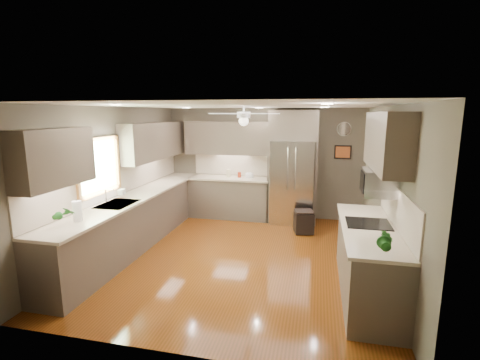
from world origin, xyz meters
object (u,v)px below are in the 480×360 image
at_px(potted_plant_left, 64,214).
at_px(refrigerator, 293,169).
at_px(potted_plant_right, 385,241).
at_px(paper_towel, 77,211).
at_px(stool, 304,222).
at_px(soap_bottle, 122,192).
at_px(canister_d, 239,175).
at_px(canister_c, 228,173).
at_px(bowl, 249,177).
at_px(microwave, 378,182).

height_order(potted_plant_left, refrigerator, refrigerator).
bearing_deg(potted_plant_left, potted_plant_right, -1.90).
bearing_deg(paper_towel, stool, 44.41).
height_order(soap_bottle, stool, soap_bottle).
bearing_deg(potted_plant_left, refrigerator, 55.12).
relative_size(soap_bottle, paper_towel, 0.68).
relative_size(canister_d, stool, 0.26).
relative_size(canister_c, paper_towel, 0.55).
bearing_deg(stool, potted_plant_left, -133.82).
bearing_deg(potted_plant_right, bowl, 118.87).
bearing_deg(canister_c, soap_bottle, -119.22).
distance_m(canister_c, refrigerator, 1.48).
distance_m(canister_d, stool, 1.88).
relative_size(canister_c, microwave, 0.30).
height_order(potted_plant_left, paper_towel, potted_plant_left).
bearing_deg(potted_plant_right, paper_towel, 174.85).
height_order(potted_plant_left, bowl, potted_plant_left).
height_order(canister_c, canister_d, canister_c).
relative_size(soap_bottle, bowl, 1.03).
relative_size(canister_c, potted_plant_left, 0.50).
bearing_deg(stool, soap_bottle, -153.84).
distance_m(soap_bottle, potted_plant_left, 1.58).
bearing_deg(potted_plant_right, refrigerator, 107.25).
relative_size(canister_c, bowl, 0.82).
relative_size(potted_plant_right, stool, 0.73).
relative_size(canister_d, refrigerator, 0.05).
xyz_separation_m(canister_c, refrigerator, (1.47, -0.09, 0.16)).
relative_size(refrigerator, paper_towel, 8.00).
bearing_deg(potted_plant_left, bowl, 66.43).
height_order(canister_c, potted_plant_right, potted_plant_right).
xyz_separation_m(refrigerator, microwave, (1.33, -2.71, 0.29)).
height_order(canister_d, paper_towel, paper_towel).
distance_m(canister_d, potted_plant_right, 4.72).
bearing_deg(canister_c, paper_towel, -107.43).
height_order(microwave, stool, microwave).
distance_m(bowl, stool, 1.66).
bearing_deg(refrigerator, canister_c, 176.66).
xyz_separation_m(potted_plant_right, bowl, (-2.21, 4.00, -0.14)).
distance_m(potted_plant_right, microwave, 1.31).
relative_size(canister_d, potted_plant_left, 0.36).
height_order(canister_d, potted_plant_right, potted_plant_right).
bearing_deg(microwave, stool, 117.52).
distance_m(canister_d, soap_bottle, 2.80).
bearing_deg(stool, refrigerator, 112.06).
height_order(bowl, paper_towel, paper_towel).
xyz_separation_m(potted_plant_left, potted_plant_right, (3.89, -0.13, -0.00)).
bearing_deg(bowl, potted_plant_right, -61.13).
relative_size(canister_d, microwave, 0.22).
relative_size(soap_bottle, potted_plant_right, 0.64).
height_order(bowl, refrigerator, refrigerator).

